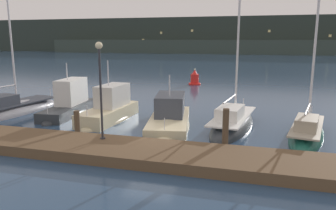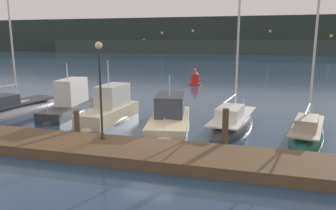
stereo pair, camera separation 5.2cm
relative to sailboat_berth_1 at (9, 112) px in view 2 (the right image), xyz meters
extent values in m
plane|color=navy|center=(10.97, -2.94, -0.13)|extent=(400.00, 400.00, 0.00)
cube|color=brown|center=(10.97, -5.24, 0.10)|extent=(29.79, 2.80, 0.45)
cylinder|color=#4C3D2D|center=(7.30, -3.59, 0.59)|extent=(0.28, 0.28, 1.44)
cylinder|color=#4C3D2D|center=(14.63, -3.59, 0.86)|extent=(0.28, 0.28, 1.97)
ellipsoid|color=gray|center=(0.01, 0.07, -0.13)|extent=(3.32, 8.71, 1.53)
cube|color=#333842|center=(0.01, 0.07, 0.52)|extent=(2.79, 7.32, 0.08)
cylinder|color=silver|center=(0.09, 0.75, 6.38)|extent=(0.12, 0.12, 11.72)
cylinder|color=silver|center=(0.48, 3.95, 0.77)|extent=(0.04, 0.04, 0.50)
ellipsoid|color=#2D3338|center=(3.85, 1.04, -0.13)|extent=(2.38, 6.27, 1.13)
cube|color=#2D3338|center=(3.85, 1.04, 0.19)|extent=(2.17, 5.65, 0.63)
cube|color=silver|center=(3.79, 1.65, 1.33)|extent=(1.46, 2.80, 1.66)
cube|color=black|center=(3.66, 2.87, 1.58)|extent=(1.07, 0.42, 0.74)
cylinder|color=silver|center=(3.84, 1.17, 2.72)|extent=(0.07, 0.07, 1.10)
cylinder|color=silver|center=(4.12, -1.51, 0.80)|extent=(0.04, 0.04, 0.60)
ellipsoid|color=beige|center=(7.14, 0.29, -0.13)|extent=(2.18, 5.76, 0.96)
cube|color=beige|center=(7.14, 0.29, 0.27)|extent=(2.00, 5.19, 0.81)
cube|color=silver|center=(7.17, 0.86, 1.34)|extent=(1.41, 2.56, 1.33)
cube|color=black|center=(7.23, 1.99, 1.54)|extent=(1.14, 0.32, 0.59)
cylinder|color=silver|center=(7.15, 0.41, 2.77)|extent=(0.07, 0.07, 1.54)
cylinder|color=silver|center=(7.01, -2.08, 0.98)|extent=(0.04, 0.04, 0.60)
ellipsoid|color=beige|center=(11.12, -0.11, -0.13)|extent=(3.46, 6.85, 1.27)
cube|color=beige|center=(11.12, -0.11, 0.16)|extent=(3.16, 6.18, 0.58)
cube|color=#333842|center=(11.00, 0.54, 1.04)|extent=(2.07, 3.12, 1.18)
cube|color=black|center=(10.76, 1.82, 1.22)|extent=(1.40, 0.49, 0.53)
cylinder|color=silver|center=(11.09, 0.02, 2.22)|extent=(0.07, 0.07, 1.18)
cylinder|color=silver|center=(11.62, -2.81, 0.75)|extent=(0.04, 0.04, 0.60)
ellipsoid|color=#2D3338|center=(14.63, 0.58, -0.13)|extent=(2.84, 6.91, 1.65)
cube|color=silver|center=(14.63, 0.58, 0.56)|extent=(2.38, 5.80, 0.08)
cube|color=silver|center=(14.53, -0.22, 0.92)|extent=(1.45, 2.28, 0.64)
cylinder|color=silver|center=(14.71, 1.11, 4.91)|extent=(0.12, 0.12, 8.69)
cylinder|color=silver|center=(14.51, -0.34, 1.71)|extent=(0.48, 2.92, 0.09)
cylinder|color=silver|center=(15.04, 3.63, 0.81)|extent=(0.04, 0.04, 0.50)
ellipsoid|color=#195647|center=(18.43, -0.21, -0.13)|extent=(2.80, 6.30, 1.26)
cube|color=#A39984|center=(18.43, -0.21, 0.48)|extent=(2.35, 5.29, 0.08)
cube|color=#A39984|center=(18.28, -0.93, 0.80)|extent=(1.34, 2.10, 0.56)
cylinder|color=silver|center=(18.52, 0.27, 4.49)|extent=(0.12, 0.12, 8.02)
cylinder|color=silver|center=(18.23, -1.20, 1.55)|extent=(0.68, 2.95, 0.09)
cylinder|color=silver|center=(18.98, 2.54, 0.73)|extent=(0.04, 0.04, 0.50)
cylinder|color=red|center=(9.14, 17.63, -0.05)|extent=(1.33, 1.33, 0.16)
cylinder|color=red|center=(9.14, 17.63, 0.52)|extent=(0.88, 0.88, 0.98)
cone|color=red|center=(9.14, 17.63, 1.26)|extent=(0.62, 0.62, 0.50)
sphere|color=#F9EAB7|center=(9.14, 17.63, 1.56)|extent=(0.16, 0.16, 0.16)
cylinder|color=#2D2D33|center=(9.18, -4.56, 0.35)|extent=(0.24, 0.24, 0.06)
cylinder|color=#2D2D33|center=(9.18, -4.56, 2.38)|extent=(0.10, 0.10, 4.00)
sphere|color=#F9EAB7|center=(9.18, -4.56, 4.52)|extent=(0.32, 0.32, 0.32)
cube|color=#28332D|center=(10.97, 105.76, 6.12)|extent=(240.00, 16.00, 12.49)
cube|color=#333F39|center=(13.54, 95.76, 2.16)|extent=(144.00, 10.00, 4.58)
cube|color=#F4DB8C|center=(-25.67, 97.71, 4.40)|extent=(0.80, 0.10, 0.80)
cube|color=#F4DB8C|center=(-7.45, 97.71, 7.63)|extent=(0.80, 0.10, 0.80)
cube|color=#F4DB8C|center=(18.42, 97.71, 7.34)|extent=(0.80, 0.10, 0.80)
cube|color=#F4DB8C|center=(-5.72, 97.71, 3.15)|extent=(0.80, 0.10, 0.80)
cube|color=#F4DB8C|center=(-18.77, 97.71, 6.95)|extent=(0.80, 0.10, 0.80)
cube|color=#F4DB8C|center=(31.43, 97.71, 3.79)|extent=(0.80, 0.10, 0.80)
cube|color=#F4DB8C|center=(36.92, 97.71, 5.77)|extent=(0.80, 0.10, 0.80)
camera|label=1|loc=(15.91, -17.59, 4.80)|focal=35.00mm
camera|label=2|loc=(15.96, -17.58, 4.80)|focal=35.00mm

